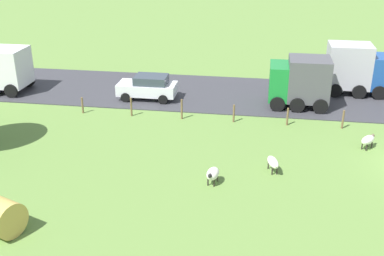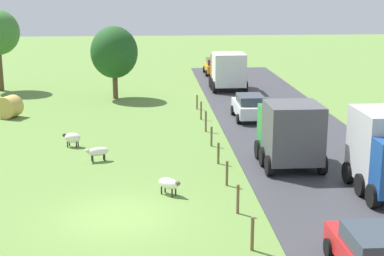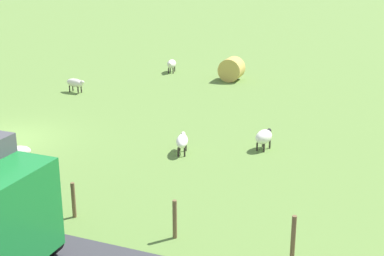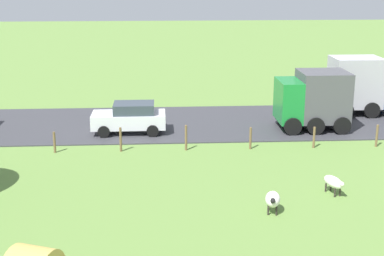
{
  "view_description": "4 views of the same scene",
  "coord_description": "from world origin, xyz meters",
  "px_view_note": "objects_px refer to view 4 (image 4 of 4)",
  "views": [
    {
      "loc": [
        -22.33,
        8.15,
        11.31
      ],
      "look_at": [
        -0.38,
        11.58,
        1.66
      ],
      "focal_mm": 44.23,
      "sensor_mm": 36.0,
      "label": 1
    },
    {
      "loc": [
        1.35,
        -21.17,
        8.84
      ],
      "look_at": [
        3.5,
        7.75,
        1.57
      ],
      "focal_mm": 54.21,
      "sensor_mm": 36.0,
      "label": 2
    },
    {
      "loc": [
        17.12,
        15.33,
        7.65
      ],
      "look_at": [
        -0.64,
        8.09,
        1.34
      ],
      "focal_mm": 51.92,
      "sensor_mm": 36.0,
      "label": 3
    },
    {
      "loc": [
        -21.99,
        14.35,
        8.7
      ],
      "look_at": [
        2.91,
        12.83,
        1.66
      ],
      "focal_mm": 52.37,
      "sensor_mm": 36.0,
      "label": 4
    }
  ],
  "objects_px": {
    "sheep_2": "(273,199)",
    "truck_2": "(363,84)",
    "sheep_1": "(334,182)",
    "car_1": "(130,117)",
    "truck_1": "(313,99)"
  },
  "relations": [
    {
      "from": "sheep_1",
      "to": "truck_1",
      "type": "xyz_separation_m",
      "value": [
        9.5,
        -1.68,
        1.27
      ]
    },
    {
      "from": "sheep_2",
      "to": "truck_2",
      "type": "relative_size",
      "value": 0.26
    },
    {
      "from": "sheep_1",
      "to": "truck_2",
      "type": "bearing_deg",
      "value": -24.05
    },
    {
      "from": "truck_1",
      "to": "truck_2",
      "type": "xyz_separation_m",
      "value": [
        3.25,
        -4.01,
        0.11
      ]
    },
    {
      "from": "sheep_2",
      "to": "truck_1",
      "type": "relative_size",
      "value": 0.28
    },
    {
      "from": "truck_2",
      "to": "car_1",
      "type": "height_order",
      "value": "truck_2"
    },
    {
      "from": "sheep_1",
      "to": "car_1",
      "type": "bearing_deg",
      "value": 42.65
    },
    {
      "from": "sheep_2",
      "to": "car_1",
      "type": "bearing_deg",
      "value": 27.81
    },
    {
      "from": "truck_2",
      "to": "car_1",
      "type": "xyz_separation_m",
      "value": [
        -3.46,
        14.24,
        -0.98
      ]
    },
    {
      "from": "truck_1",
      "to": "car_1",
      "type": "relative_size",
      "value": 0.96
    },
    {
      "from": "truck_1",
      "to": "car_1",
      "type": "distance_m",
      "value": 10.28
    },
    {
      "from": "sheep_2",
      "to": "car_1",
      "type": "xyz_separation_m",
      "value": [
        10.91,
        5.75,
        0.39
      ]
    },
    {
      "from": "sheep_2",
      "to": "truck_2",
      "type": "distance_m",
      "value": 16.75
    },
    {
      "from": "sheep_1",
      "to": "truck_2",
      "type": "height_order",
      "value": "truck_2"
    },
    {
      "from": "sheep_2",
      "to": "car_1",
      "type": "height_order",
      "value": "car_1"
    }
  ]
}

